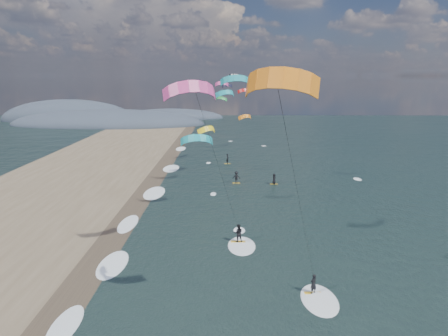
{
  "coord_description": "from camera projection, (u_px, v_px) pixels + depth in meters",
  "views": [
    {
      "loc": [
        -0.75,
        -22.85,
        15.6
      ],
      "look_at": [
        -1.0,
        12.0,
        7.0
      ],
      "focal_mm": 30.0,
      "sensor_mm": 36.0,
      "label": 1
    }
  ],
  "objects": [
    {
      "name": "shoreline_surf",
      "position": [
        133.0,
        225.0,
        40.31
      ],
      "size": [
        2.4,
        79.4,
        0.11
      ],
      "color": "white",
      "rests_on": "ground"
    },
    {
      "name": "kitesurfer_near_a",
      "position": [
        288.0,
        143.0,
        20.01
      ],
      "size": [
        7.64,
        8.77,
        16.44
      ],
      "color": "gold",
      "rests_on": "ground"
    },
    {
      "name": "coastal_hills",
      "position": [
        101.0,
        122.0,
        130.94
      ],
      "size": [
        80.0,
        41.0,
        15.0
      ],
      "color": "#3D4756",
      "rests_on": "ground"
    },
    {
      "name": "bg_kite_field",
      "position": [
        228.0,
        96.0,
        72.95
      ],
      "size": [
        11.51,
        70.81,
        9.67
      ],
      "color": "black",
      "rests_on": "ground"
    },
    {
      "name": "kitesurfer_near_b",
      "position": [
        211.0,
        143.0,
        29.41
      ],
      "size": [
        7.22,
        8.77,
        15.78
      ],
      "color": "gold",
      "rests_on": "ground"
    },
    {
      "name": "ground",
      "position": [
        237.0,
        307.0,
        25.91
      ],
      "size": [
        260.0,
        260.0,
        0.0
      ],
      "primitive_type": "plane",
      "color": "black",
      "rests_on": "ground"
    },
    {
      "name": "wet_sand_strip",
      "position": [
        109.0,
        244.0,
        35.7
      ],
      "size": [
        3.0,
        240.0,
        0.0
      ],
      "primitive_type": "cube",
      "color": "#382D23",
      "rests_on": "ground"
    },
    {
      "name": "far_kitesurfers",
      "position": [
        243.0,
        173.0,
        58.2
      ],
      "size": [
        7.97,
        13.94,
        1.86
      ],
      "color": "gold",
      "rests_on": "ground"
    }
  ]
}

